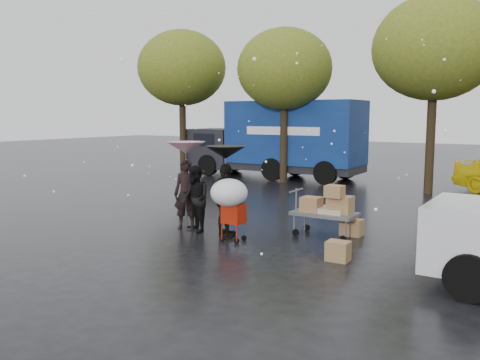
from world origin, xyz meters
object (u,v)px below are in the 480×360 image
Objects in this scene: vendor_cart at (328,207)px; person_black at (226,200)px; person_pink at (186,194)px; blue_truck at (278,139)px; shopping_cart at (230,196)px.

person_black is at bearing -151.45° from vendor_cart.
person_pink is at bearing 14.34° from person_black.
person_black is 2.42m from vendor_cart.
person_black is at bearing -68.07° from blue_truck.
blue_truck is at bearing 113.02° from shopping_cart.
person_black is at bearing 131.39° from shopping_cart.
vendor_cart is 2.39m from shopping_cart.
person_black is 0.21× the size of blue_truck.
blue_truck reaches higher than person_pink.
vendor_cart is 11.61m from blue_truck.
person_black is 11.62m from blue_truck.
blue_truck is at bearing -50.26° from person_black.
vendor_cart is at bearing -6.23° from person_pink.
blue_truck is (-4.79, 11.27, 0.69)m from shopping_cart.
shopping_cart is 12.27m from blue_truck.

